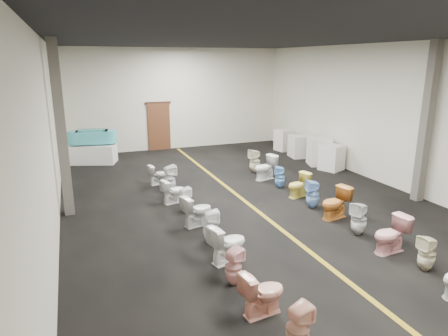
{
  "coord_description": "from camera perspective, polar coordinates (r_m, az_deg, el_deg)",
  "views": [
    {
      "loc": [
        -4.51,
        -9.76,
        3.96
      ],
      "look_at": [
        -0.34,
        1.0,
        0.83
      ],
      "focal_mm": 32.0,
      "sensor_mm": 36.0,
      "label": 1
    }
  ],
  "objects": [
    {
      "name": "bathtub",
      "position": [
        16.47,
        -18.31,
        4.3
      ],
      "size": [
        1.84,
        0.86,
        0.55
      ],
      "rotation": [
        0.0,
        0.0,
        -0.17
      ],
      "color": "#45BEC7",
      "rests_on": "display_table"
    },
    {
      "name": "toilet_left_9",
      "position": [
        12.39,
        -7.82,
        -1.53
      ],
      "size": [
        0.44,
        0.44,
        0.86
      ],
      "primitive_type": "imported",
      "rotation": [
        0.0,
        0.0,
        1.71
      ],
      "color": "silver",
      "rests_on": "floor"
    },
    {
      "name": "toilet_left_2",
      "position": [
        6.68,
        5.52,
        -17.32
      ],
      "size": [
        0.79,
        0.52,
        0.76
      ],
      "primitive_type": "imported",
      "rotation": [
        0.0,
        0.0,
        1.7
      ],
      "color": "#F5A78F",
      "rests_on": "floor"
    },
    {
      "name": "column_left",
      "position": [
        10.9,
        -22.25,
        5.02
      ],
      "size": [
        0.25,
        0.25,
        4.5
      ],
      "primitive_type": "cube",
      "color": "#59544C",
      "rests_on": "floor"
    },
    {
      "name": "toilet_left_5",
      "position": [
        8.98,
        -1.91,
        -8.33
      ],
      "size": [
        0.39,
        0.38,
        0.76
      ],
      "primitive_type": "imported",
      "rotation": [
        0.0,
        0.0,
        1.45
      ],
      "color": "white",
      "rests_on": "floor"
    },
    {
      "name": "toilet_left_10",
      "position": [
        13.26,
        -9.34,
        -0.91
      ],
      "size": [
        0.7,
        0.46,
        0.67
      ],
      "primitive_type": "imported",
      "rotation": [
        0.0,
        0.0,
        1.71
      ],
      "color": "white",
      "rests_on": "floor"
    },
    {
      "name": "toilet_right_2",
      "position": [
        8.79,
        27.0,
        -10.8
      ],
      "size": [
        0.33,
        0.32,
        0.71
      ],
      "primitive_type": "imported",
      "rotation": [
        0.0,
        0.0,
        -1.56
      ],
      "color": "beige",
      "rests_on": "floor"
    },
    {
      "name": "toilet_left_1",
      "position": [
        6.04,
        10.55,
        -21.62
      ],
      "size": [
        0.39,
        0.39,
        0.74
      ],
      "primitive_type": "imported",
      "rotation": [
        0.0,
        0.0,
        1.75
      ],
      "color": "#E9A98F",
      "rests_on": "floor"
    },
    {
      "name": "toilet_left_6",
      "position": [
        9.87,
        -3.87,
        -6.06
      ],
      "size": [
        0.85,
        0.61,
        0.78
      ],
      "primitive_type": "imported",
      "rotation": [
        0.0,
        0.0,
        1.82
      ],
      "color": "silver",
      "rests_on": "floor"
    },
    {
      "name": "aisle_stripe",
      "position": [
        11.46,
        3.4,
        -5.05
      ],
      "size": [
        0.12,
        15.6,
        0.01
      ],
      "primitive_type": "cube",
      "color": "olive",
      "rests_on": "floor"
    },
    {
      "name": "toilet_right_6",
      "position": [
        11.25,
        12.58,
        -3.66
      ],
      "size": [
        0.43,
        0.42,
        0.8
      ],
      "primitive_type": "imported",
      "rotation": [
        0.0,
        0.0,
        -1.75
      ],
      "color": "#83B3EA",
      "rests_on": "floor"
    },
    {
      "name": "display_table",
      "position": [
        16.61,
        -18.11,
        1.94
      ],
      "size": [
        1.86,
        1.35,
        0.75
      ],
      "primitive_type": "cube",
      "rotation": [
        0.0,
        0.0,
        -0.34
      ],
      "color": "white",
      "rests_on": "floor"
    },
    {
      "name": "toilet_right_3",
      "position": [
        9.22,
        22.72,
        -8.78
      ],
      "size": [
        0.82,
        0.51,
        0.8
      ],
      "primitive_type": "imported",
      "rotation": [
        0.0,
        0.0,
        -1.49
      ],
      "color": "#EFA8A8",
      "rests_on": "floor"
    },
    {
      "name": "wall_back",
      "position": [
        18.41,
        -7.0,
        9.73
      ],
      "size": [
        10.0,
        0.0,
        10.0
      ],
      "primitive_type": "plane",
      "rotation": [
        1.57,
        0.0,
        0.0
      ],
      "color": "beige",
      "rests_on": "ground"
    },
    {
      "name": "column_right",
      "position": [
        12.53,
        26.94,
        5.69
      ],
      "size": [
        0.25,
        0.25,
        4.5
      ],
      "primitive_type": "cube",
      "color": "#59544C",
      "rests_on": "floor"
    },
    {
      "name": "appliance_crate_c",
      "position": [
        17.08,
        10.81,
        3.06
      ],
      "size": [
        0.91,
        0.91,
        0.91
      ],
      "primitive_type": "cube",
      "rotation": [
        0.0,
        0.0,
        -0.14
      ],
      "color": "silver",
      "rests_on": "floor"
    },
    {
      "name": "appliance_crate_a",
      "position": [
        15.31,
        15.13,
        1.46
      ],
      "size": [
        0.96,
        0.96,
        0.94
      ],
      "primitive_type": "cube",
      "rotation": [
        0.0,
        0.0,
        0.42
      ],
      "color": "silver",
      "rests_on": "floor"
    },
    {
      "name": "floor",
      "position": [
        11.46,
        3.4,
        -5.07
      ],
      "size": [
        16.0,
        16.0,
        0.0
      ],
      "primitive_type": "plane",
      "color": "black",
      "rests_on": "ground"
    },
    {
      "name": "ceiling",
      "position": [
        10.77,
        3.79,
        18.02
      ],
      "size": [
        16.0,
        16.0,
        0.0
      ],
      "primitive_type": "plane",
      "rotation": [
        3.14,
        0.0,
        0.0
      ],
      "color": "black",
      "rests_on": "ground"
    },
    {
      "name": "toilet_left_4",
      "position": [
        8.15,
        0.52,
        -10.69
      ],
      "size": [
        0.88,
        0.63,
        0.81
      ],
      "primitive_type": "imported",
      "rotation": [
        0.0,
        0.0,
        1.82
      ],
      "color": "white",
      "rests_on": "floor"
    },
    {
      "name": "back_door",
      "position": [
        18.32,
        -9.27,
        5.84
      ],
      "size": [
        1.0,
        0.1,
        2.1
      ],
      "primitive_type": "cube",
      "color": "#562D19",
      "rests_on": "floor"
    },
    {
      "name": "toilet_right_4",
      "position": [
        9.85,
        18.71,
        -6.87
      ],
      "size": [
        0.46,
        0.46,
        0.79
      ],
      "primitive_type": "imported",
      "rotation": [
        0.0,
        0.0,
        -1.23
      ],
      "color": "silver",
      "rests_on": "floor"
    },
    {
      "name": "toilet_right_7",
      "position": [
        12.07,
        10.6,
        -2.43
      ],
      "size": [
        0.8,
        0.58,
        0.73
      ],
      "primitive_type": "imported",
      "rotation": [
        0.0,
        0.0,
        -1.31
      ],
      "color": "#F2DF5C",
      "rests_on": "floor"
    },
    {
      "name": "toilet_left_7",
      "position": [
        10.76,
        -5.64,
        -4.54
      ],
      "size": [
        0.36,
        0.35,
        0.68
      ],
      "primitive_type": "imported",
      "rotation": [
        0.0,
        0.0,
        1.72
      ],
      "color": "white",
      "rests_on": "floor"
    },
    {
      "name": "appliance_crate_d",
      "position": [
        18.23,
        8.55,
        3.97
      ],
      "size": [
        0.76,
        0.76,
        0.94
      ],
      "primitive_type": "cube",
      "rotation": [
        0.0,
        0.0,
        0.17
      ],
      "color": "white",
      "rests_on": "floor"
    },
    {
      "name": "wall_right",
      "position": [
        13.74,
        23.05,
        6.82
      ],
      "size": [
        0.0,
        16.0,
        16.0
      ],
      "primitive_type": "plane",
      "rotation": [
        1.57,
        0.0,
        -1.57
      ],
      "color": "beige",
      "rests_on": "ground"
    },
    {
      "name": "door_frame",
      "position": [
        18.19,
        -9.42,
        9.17
      ],
      "size": [
        1.15,
        0.08,
        0.1
      ],
      "primitive_type": "cube",
      "color": "#331C11",
      "rests_on": "back_door"
    },
    {
      "name": "toilet_right_5",
      "position": [
        10.66,
        15.62,
        -4.85
      ],
      "size": [
        0.89,
        0.62,
        0.83
      ],
      "primitive_type": "imported",
      "rotation": [
        0.0,
        0.0,
        -1.35
      ],
      "color": "orange",
      "rests_on": "floor"
    },
    {
      "name": "appliance_crate_b",
      "position": [
        15.94,
        13.42,
        2.37
      ],
      "size": [
        0.99,
        0.99,
        1.08
      ],
      "primitive_type": "cube",
      "rotation": [
        0.0,
        0.0,
        -0.3
      ],
      "color": "silver",
      "rests_on": "floor"
    },
    {
      "name": "toilet_right_10",
      "position": [
        14.45,
        4.43,
        0.99
      ],
      "size": [
        0.46,
        0.45,
        0.86
      ],
      "primitive_type": "imported",
      "rotation": [
        0.0,
        0.0,
        -1.4
      ],
      "color": "#F0E7C3",
      "rests_on": "floor"
    },
    {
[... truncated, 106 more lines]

